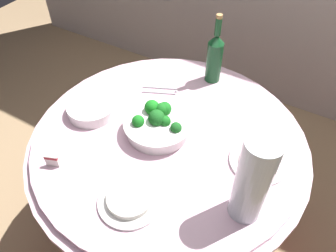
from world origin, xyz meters
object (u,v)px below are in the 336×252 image
Objects in this scene: decorative_fruit_vase at (252,184)px; food_plate_peanuts at (259,160)px; wine_bottle at (215,57)px; serving_tongs at (161,90)px; plate_stack at (92,108)px; label_placard_front at (52,161)px; broccoli_bowl at (158,124)px; food_plate_rice at (130,199)px.

food_plate_peanuts is (-0.02, 0.22, -0.14)m from decorative_fruit_vase.
serving_tongs is at bearing -130.56° from wine_bottle.
label_placard_front is (0.06, -0.30, 0.01)m from plate_stack.
broccoli_bowl reaches higher than label_placard_front.
broccoli_bowl is at bearing 158.92° from decorative_fruit_vase.
food_plate_peanuts is (0.54, -0.18, 0.01)m from serving_tongs.
serving_tongs is (0.18, 0.28, -0.02)m from plate_stack.
food_plate_rice is (-0.32, -0.38, -0.00)m from food_plate_peanuts.
plate_stack is 0.73m from food_plate_peanuts.
food_plate_peanuts is at bearing 6.52° from broccoli_bowl.
broccoli_bowl is 1.27× the size of food_plate_rice.
plate_stack is 0.77m from decorative_fruit_vase.
broccoli_bowl is at bearing -96.71° from wine_bottle.
decorative_fruit_vase reaches higher than serving_tongs.
label_placard_front is at bearing -165.01° from decorative_fruit_vase.
decorative_fruit_vase is (0.75, -0.12, 0.13)m from plate_stack.
wine_bottle is 0.78m from food_plate_rice.
plate_stack is 0.31m from label_placard_front.
broccoli_bowl is 0.43m from label_placard_front.
label_placard_front is at bearing -177.12° from food_plate_rice.
plate_stack reaches higher than food_plate_rice.
food_plate_peanuts is (0.72, 0.10, -0.01)m from plate_stack.
serving_tongs is (-0.12, 0.23, -0.04)m from broccoli_bowl.
label_placard_front is at bearing -78.57° from plate_stack.
label_placard_front reaches higher than food_plate_rice.
serving_tongs is 0.75× the size of food_plate_peanuts.
label_placard_front is at bearing -110.67° from wine_bottle.
broccoli_bowl is 5.09× the size of label_placard_front.
wine_bottle is at bearing 93.08° from food_plate_rice.
plate_stack is 0.33m from serving_tongs.
broccoli_bowl is at bearing 9.32° from plate_stack.
food_plate_peanuts is at bearing 7.72° from plate_stack.
plate_stack is 0.62× the size of decorative_fruit_vase.
decorative_fruit_vase is 2.07× the size of serving_tongs.
broccoli_bowl reaches higher than serving_tongs.
broccoli_bowl is 0.31m from plate_stack.
decorative_fruit_vase is 0.72m from label_placard_front.
serving_tongs is at bearing 78.18° from label_placard_front.
food_plate_peanuts is 0.50m from food_plate_rice.
wine_bottle is at bearing 122.93° from decorative_fruit_vase.
wine_bottle reaches higher than serving_tongs.
broccoli_bowl is 1.27× the size of food_plate_peanuts.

